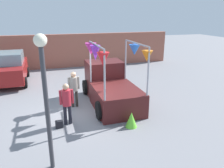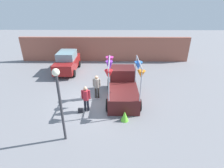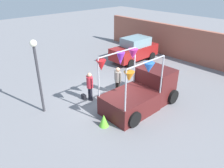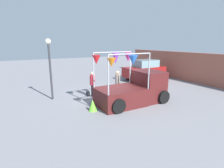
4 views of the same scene
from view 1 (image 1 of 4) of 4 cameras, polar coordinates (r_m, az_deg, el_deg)
The scene contains 9 objects.
ground_plane at distance 9.83m, azimuth -8.26°, elevation -6.99°, with size 60.00×60.00×0.00m, color slate.
vendor_truck at distance 10.51m, azimuth -0.67°, elevation -0.10°, with size 2.35×4.09×2.95m.
parked_car at distance 14.73m, azimuth -24.96°, elevation 3.85°, with size 1.88×4.00×1.88m.
person_customer at distance 8.42m, azimuth -11.78°, elevation -4.19°, with size 0.53×0.34×1.65m.
person_vendor at distance 9.95m, azimuth -9.92°, elevation -0.53°, with size 0.53×0.34×1.66m.
handbag at distance 8.58m, azimuth -13.63°, elevation -10.18°, with size 0.28×0.16×0.28m, color black.
street_lamp at distance 5.65m, azimuth -17.18°, elevation -0.29°, with size 0.32×0.32×3.68m.
brick_boundary_wall at distance 17.69m, azimuth -13.10°, elevation 8.35°, with size 18.00×0.36×2.60m, color #9E5947.
folded_kite_bundle_lime at distance 8.36m, azimuth 5.07°, elevation -9.25°, with size 0.44×0.44×0.60m, color #66CC33.
Camera 1 is at (-1.30, -8.83, 4.11)m, focal length 35.00 mm.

